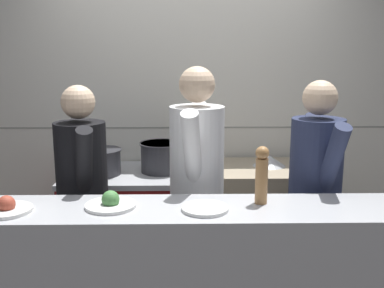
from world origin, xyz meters
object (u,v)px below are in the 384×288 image
Objects in this scene: oven_range at (129,224)px; plated_dish_appetiser at (111,203)px; chef_line at (314,193)px; stock_pot at (100,161)px; plated_dish_main at (7,208)px; plated_dish_dessert at (205,208)px; chef_sous at (197,185)px; pepper_mill at (262,174)px; chef_head_cook at (83,195)px; mixing_bowl_steel at (269,160)px; sauce_pot at (161,156)px.

plated_dish_appetiser is at bearing -87.04° from oven_range.
chef_line is (1.22, 0.46, -0.10)m from plated_dish_appetiser.
stock_pot is 1.24× the size of plated_dish_appetiser.
chef_line is (1.74, 0.52, -0.10)m from plated_dish_main.
stock_pot is 1.36m from plated_dish_dessert.
pepper_mill is at bearing -45.49° from chef_sous.
oven_range is 1.56m from pepper_mill.
chef_line reaches higher than oven_range.
chef_head_cook is at bearing 156.67° from pepper_mill.
plated_dish_main is 0.16× the size of chef_line.
oven_range is 3.55× the size of plated_dish_appetiser.
plated_dish_main is 0.16× the size of chef_head_cook.
mixing_bowl_steel is at bearing 38.04° from plated_dish_main.
sauce_pot is 1.31× the size of mixing_bowl_steel.
plated_dish_appetiser is 1.31m from chef_line.
chef_sous is at bearing -49.42° from oven_range.
pepper_mill is at bearing -41.43° from chef_head_cook.
pepper_mill reaches higher than stock_pot.
plated_dish_main is 0.15× the size of chef_sous.
chef_head_cook is at bearing 143.51° from plated_dish_dessert.
plated_dish_dessert is (0.55, -1.19, 0.56)m from oven_range.
oven_range is 0.80m from chef_head_cook.
plated_dish_dessert reaches higher than oven_range.
plated_dish_appetiser is at bearing 6.96° from plated_dish_main.
chef_sous is 1.05× the size of chef_line.
oven_range is at bearing 128.41° from pepper_mill.
chef_line is (1.01, -0.69, -0.08)m from sauce_pot.
chef_head_cook is at bearing 65.70° from plated_dish_main.
pepper_mill is at bearing -44.28° from stock_pot.
oven_range is 0.61m from sauce_pot.
plated_dish_appetiser is 0.50m from plated_dish_dessert.
oven_range is 1.23m from mixing_bowl_steel.
sauce_pot is at bearing 4.51° from oven_range.
mixing_bowl_steel is 0.16× the size of chef_line.
pepper_mill is at bearing 18.42° from plated_dish_dessert.
chef_sous reaches higher than pepper_mill.
stock_pot is at bearing -175.95° from mixing_bowl_steel.
plated_dish_main is 0.96× the size of plated_dish_appetiser.
plated_dish_main is 1.02m from plated_dish_dessert.
plated_dish_main is at bearing -172.16° from chef_line.
stock_pot is (-0.20, -0.05, 0.53)m from oven_range.
pepper_mill is 0.19× the size of chef_sous.
plated_dish_main is at bearing -121.02° from sauce_pot.
plated_dish_appetiser is at bearing -123.09° from chef_sous.
mixing_bowl_steel is 1.35m from plated_dish_dessert.
pepper_mill is at bearing 3.34° from plated_dish_appetiser.
plated_dish_dessert is 0.14× the size of chef_sous.
mixing_bowl_steel is at bearing 65.33° from plated_dish_dessert.
stock_pot is at bearing 151.36° from chef_sous.
chef_head_cook is (-1.07, 0.46, -0.26)m from pepper_mill.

